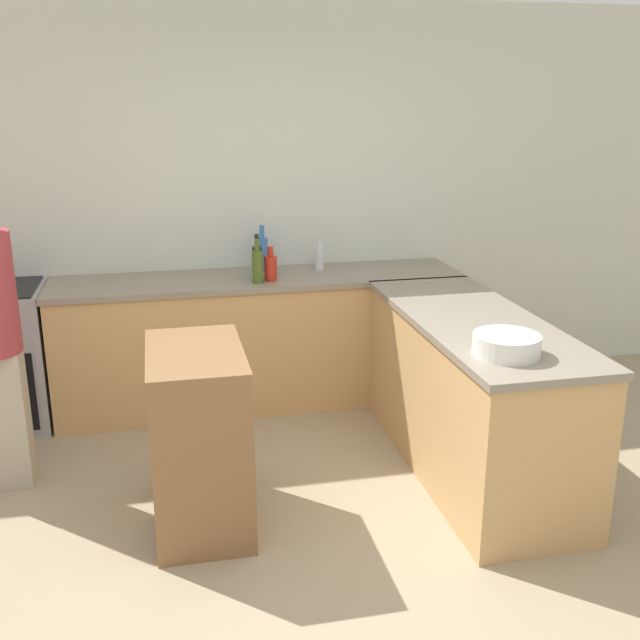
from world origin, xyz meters
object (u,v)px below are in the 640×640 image
(water_bottle_blue, at_px, (262,252))
(hot_sauce_bottle, at_px, (271,267))
(island_table, at_px, (199,438))
(vinegar_bottle_clear, at_px, (319,258))
(wine_bottle_dark, at_px, (257,261))
(olive_oil_bottle, at_px, (258,266))
(mixing_bowl, at_px, (506,345))

(water_bottle_blue, distance_m, hot_sauce_bottle, 0.32)
(island_table, xyz_separation_m, vinegar_bottle_clear, (0.95, 1.56, 0.54))
(island_table, xyz_separation_m, wine_bottle_dark, (0.50, 1.39, 0.57))
(water_bottle_blue, bearing_deg, hot_sauce_bottle, -88.43)
(vinegar_bottle_clear, bearing_deg, island_table, -121.50)
(island_table, xyz_separation_m, olive_oil_bottle, (0.48, 1.29, 0.56))
(island_table, bearing_deg, vinegar_bottle_clear, 58.50)
(hot_sauce_bottle, bearing_deg, vinegar_bottle_clear, 31.71)
(mixing_bowl, height_order, water_bottle_blue, water_bottle_blue)
(island_table, bearing_deg, mixing_bowl, -13.99)
(olive_oil_bottle, relative_size, hot_sauce_bottle, 1.25)
(olive_oil_bottle, height_order, wine_bottle_dark, wine_bottle_dark)
(island_table, distance_m, mixing_bowl, 1.56)
(water_bottle_blue, distance_m, olive_oil_bottle, 0.36)
(mixing_bowl, bearing_deg, wine_bottle_dark, 118.24)
(wine_bottle_dark, bearing_deg, olive_oil_bottle, -97.07)
(mixing_bowl, bearing_deg, olive_oil_bottle, 120.10)
(mixing_bowl, bearing_deg, water_bottle_blue, 113.59)
(mixing_bowl, relative_size, olive_oil_bottle, 1.12)
(wine_bottle_dark, bearing_deg, vinegar_bottle_clear, 19.79)
(vinegar_bottle_clear, distance_m, hot_sauce_bottle, 0.45)
(island_table, distance_m, olive_oil_bottle, 1.48)
(olive_oil_bottle, xyz_separation_m, wine_bottle_dark, (0.01, 0.11, 0.01))
(wine_bottle_dark, height_order, vinegar_bottle_clear, wine_bottle_dark)
(mixing_bowl, relative_size, water_bottle_blue, 1.01)
(wine_bottle_dark, distance_m, vinegar_bottle_clear, 0.49)
(wine_bottle_dark, height_order, hot_sauce_bottle, wine_bottle_dark)
(mixing_bowl, distance_m, vinegar_bottle_clear, 1.97)
(mixing_bowl, height_order, hot_sauce_bottle, hot_sauce_bottle)
(olive_oil_bottle, height_order, hot_sauce_bottle, olive_oil_bottle)
(wine_bottle_dark, distance_m, hot_sauce_bottle, 0.11)
(water_bottle_blue, relative_size, vinegar_bottle_clear, 1.42)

